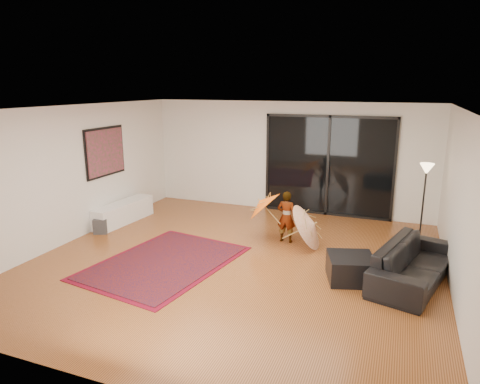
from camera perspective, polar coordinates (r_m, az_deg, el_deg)
The scene contains 17 objects.
floor at distance 7.77m, azimuth -0.61°, elevation -9.25°, with size 7.00×7.00×0.00m, color #A1582C.
ceiling at distance 7.14m, azimuth -0.67°, elevation 11.06°, with size 7.00×7.00×0.00m, color white.
wall_back at distance 10.60m, azimuth 6.37°, elevation 4.64°, with size 7.00×7.00×0.00m, color silver.
wall_front at distance 4.44m, azimuth -17.79°, elevation -9.55°, with size 7.00×7.00×0.00m, color silver.
wall_left at distance 9.19m, azimuth -21.39°, elevation 2.29°, with size 7.00×7.00×0.00m, color silver.
wall_right at distance 6.90m, azimuth 27.50°, elevation -2.04°, with size 7.00×7.00×0.00m, color silver.
sliding_door at distance 10.40m, azimuth 11.65°, elevation 3.40°, with size 3.06×0.07×2.40m.
painting at distance 9.87m, azimuth -17.51°, elevation 5.13°, with size 0.04×1.28×1.08m.
media_console at distance 10.18m, azimuth -15.35°, elevation -2.64°, with size 0.42×1.69×0.47m, color white.
speaker at distance 9.62m, azimuth -18.04°, elevation -4.28°, with size 0.28×0.28×0.32m, color #424244.
persian_rug at distance 7.82m, azimuth -10.05°, elevation -9.23°, with size 2.42×3.09×0.02m.
sofa at distance 7.45m, azimuth 22.13°, elevation -8.76°, with size 2.16×0.84×0.63m, color black.
ottoman at distance 7.23m, azimuth 14.54°, elevation -9.81°, with size 0.71×0.71×0.41m, color black.
floor_lamp at distance 9.14m, azimuth 23.50°, elevation 1.43°, with size 0.27×0.27×1.59m.
child at distance 8.59m, azimuth 6.20°, elevation -3.30°, with size 0.38×0.25×1.05m, color #999999.
parasol_orange at distance 8.63m, azimuth 2.62°, elevation -1.67°, with size 0.68×0.79×0.86m.
parasol_white at distance 8.33m, azimuth 9.93°, elevation -4.12°, with size 0.66×0.94×0.98m.
Camera 1 is at (2.63, -6.63, 3.08)m, focal length 32.00 mm.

